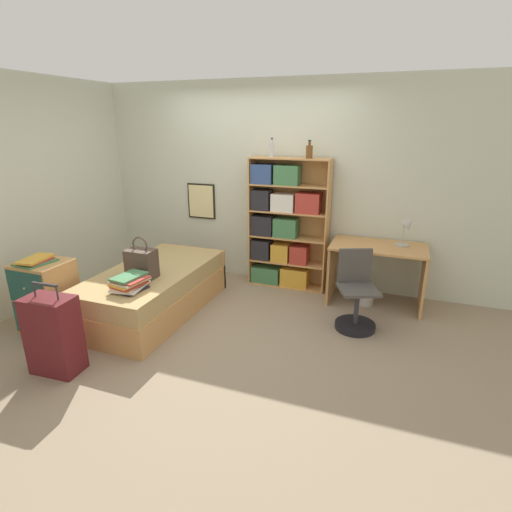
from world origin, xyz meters
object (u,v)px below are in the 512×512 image
(suitcase, at_px, (54,335))
(desk, at_px, (377,264))
(bottle_green, at_px, (272,150))
(desk_chair, at_px, (356,303))
(waste_bin, at_px, (365,293))
(dresser, at_px, (47,296))
(bed, at_px, (155,290))
(desk_lamp, at_px, (408,227))
(book_stack_on_bed, at_px, (130,283))
(bottle_brown, at_px, (309,151))
(magazine_pile_on_dresser, at_px, (35,261))
(handbag, at_px, (142,263))
(bookcase, at_px, (282,227))

(suitcase, height_order, desk, suitcase)
(bottle_green, distance_m, desk_chair, 2.10)
(bottle_green, bearing_deg, desk, -6.10)
(suitcase, height_order, waste_bin, suitcase)
(dresser, distance_m, bottle_green, 3.01)
(desk, bearing_deg, desk_chair, -101.92)
(suitcase, xyz_separation_m, dresser, (-0.68, 0.58, 0.02))
(waste_bin, bearing_deg, bed, -155.43)
(desk_lamp, distance_m, waste_bin, 0.92)
(suitcase, distance_m, desk, 3.45)
(book_stack_on_bed, distance_m, bottle_brown, 2.52)
(dresser, height_order, magazine_pile_on_dresser, magazine_pile_on_dresser)
(magazine_pile_on_dresser, height_order, waste_bin, magazine_pile_on_dresser)
(handbag, bearing_deg, book_stack_on_bed, -76.26)
(desk, bearing_deg, waste_bin, -148.85)
(bed, height_order, magazine_pile_on_dresser, magazine_pile_on_dresser)
(bed, bearing_deg, suitcase, -95.67)
(desk, relative_size, desk_lamp, 2.99)
(desk_lamp, distance_m, desk_chair, 1.12)
(magazine_pile_on_dresser, bearing_deg, dresser, 51.16)
(handbag, height_order, dresser, handbag)
(bottle_green, relative_size, bottle_brown, 1.08)
(bookcase, xyz_separation_m, desk_chair, (1.07, -0.86, -0.53))
(magazine_pile_on_dresser, height_order, bottle_brown, bottle_brown)
(desk, height_order, desk_chair, desk_chair)
(dresser, relative_size, desk_chair, 0.88)
(desk, bearing_deg, magazine_pile_on_dresser, -149.84)
(book_stack_on_bed, distance_m, desk_chair, 2.32)
(bottle_brown, height_order, desk, bottle_brown)
(magazine_pile_on_dresser, height_order, desk_lamp, desk_lamp)
(book_stack_on_bed, xyz_separation_m, waste_bin, (2.12, 1.60, -0.45))
(bed, xyz_separation_m, book_stack_on_bed, (0.13, -0.57, 0.33))
(book_stack_on_bed, height_order, magazine_pile_on_dresser, magazine_pile_on_dresser)
(magazine_pile_on_dresser, bearing_deg, bookcase, 45.72)
(desk_chair, bearing_deg, bookcase, 141.28)
(bookcase, relative_size, desk_lamp, 4.62)
(book_stack_on_bed, bearing_deg, bottle_brown, 53.46)
(waste_bin, bearing_deg, book_stack_on_bed, -142.99)
(bookcase, distance_m, desk, 1.27)
(suitcase, height_order, desk_chair, desk_chair)
(handbag, height_order, magazine_pile_on_dresser, handbag)
(dresser, xyz_separation_m, magazine_pile_on_dresser, (-0.03, -0.03, 0.39))
(suitcase, distance_m, bottle_brown, 3.30)
(suitcase, distance_m, dresser, 0.89)
(book_stack_on_bed, relative_size, magazine_pile_on_dresser, 1.04)
(handbag, distance_m, desk_lamp, 2.97)
(bed, bearing_deg, bookcase, 48.01)
(desk_chair, xyz_separation_m, waste_bin, (0.04, 0.63, -0.14))
(desk, relative_size, desk_chair, 1.30)
(bottle_brown, bearing_deg, bed, -139.96)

